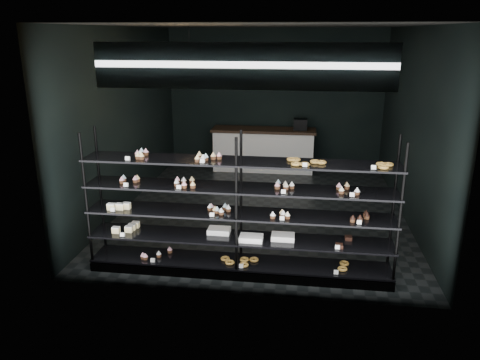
# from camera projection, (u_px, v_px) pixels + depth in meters

# --- Properties ---
(room) EXTENTS (5.01, 6.01, 3.20)m
(room) POSITION_uv_depth(u_px,v_px,m) (264.00, 122.00, 8.14)
(room) COLOR black
(room) RESTS_ON ground
(display_shelf) EXTENTS (4.00, 0.50, 1.91)m
(display_shelf) POSITION_uv_depth(u_px,v_px,m) (237.00, 229.00, 6.14)
(display_shelf) COLOR black
(display_shelf) RESTS_ON room
(signage) EXTENTS (3.30, 0.05, 0.50)m
(signage) POSITION_uv_depth(u_px,v_px,m) (242.00, 66.00, 5.03)
(signage) COLOR #0C1040
(signage) RESTS_ON room
(pendant_lamp) EXTENTS (0.31, 0.31, 0.89)m
(pendant_lamp) POSITION_uv_depth(u_px,v_px,m) (190.00, 77.00, 7.04)
(pendant_lamp) COLOR black
(pendant_lamp) RESTS_ON room
(service_counter) EXTENTS (2.37, 0.65, 1.23)m
(service_counter) POSITION_uv_depth(u_px,v_px,m) (264.00, 149.00, 10.86)
(service_counter) COLOR silver
(service_counter) RESTS_ON room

